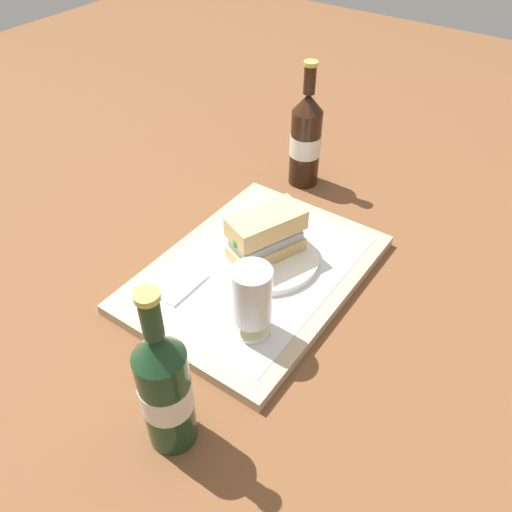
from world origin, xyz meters
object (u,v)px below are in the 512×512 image
sandwich (267,236)px  beer_bottle (165,388)px  plate (268,257)px  second_bottle (306,139)px  beer_glass (252,299)px

sandwich → beer_bottle: beer_bottle is taller
beer_bottle → sandwich: bearing=-166.5°
plate → second_bottle: bearing=-161.0°
sandwich → plate: bearing=-180.0°
second_bottle → plate: bearing=19.0°
plate → second_bottle: (-0.28, -0.10, 0.08)m
plate → sandwich: size_ratio=1.32×
sandwich → second_bottle: (-0.28, -0.10, 0.03)m
beer_glass → second_bottle: (-0.43, -0.17, 0.01)m
plate → beer_bottle: (0.34, 0.08, 0.08)m
sandwich → second_bottle: second_bottle is taller
beer_bottle → second_bottle: size_ratio=1.00×
plate → sandwich: bearing=-21.5°
beer_glass → sandwich: bearing=-153.4°
sandwich → beer_bottle: 0.35m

